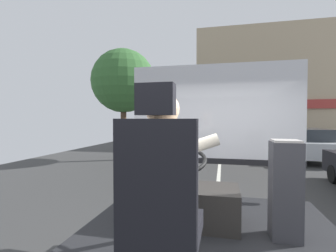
{
  "coord_description": "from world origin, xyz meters",
  "views": [
    {
      "loc": [
        0.13,
        -2.05,
        1.93
      ],
      "look_at": [
        -0.55,
        0.95,
        1.84
      ],
      "focal_mm": 26.03,
      "sensor_mm": 36.0,
      "label": 1
    }
  ],
  "objects": [
    {
      "name": "ground",
      "position": [
        0.0,
        8.8,
        -0.02
      ],
      "size": [
        18.0,
        44.0,
        0.06
      ],
      "color": "#353535"
    },
    {
      "name": "driver_seat",
      "position": [
        -0.24,
        -0.61,
        1.37
      ],
      "size": [
        0.48,
        0.48,
        1.34
      ],
      "color": "black",
      "rests_on": "bus_floor"
    },
    {
      "name": "bus_driver",
      "position": [
        -0.24,
        -0.49,
        1.59
      ],
      "size": [
        0.73,
        0.6,
        0.83
      ],
      "color": "black",
      "rests_on": "driver_seat"
    },
    {
      "name": "steering_console",
      "position": [
        -0.24,
        0.55,
        1.02
      ],
      "size": [
        1.1,
        0.95,
        0.86
      ],
      "color": "#282623",
      "rests_on": "bus_floor"
    },
    {
      "name": "fare_box",
      "position": [
        0.71,
        0.42,
        1.26
      ],
      "size": [
        0.27,
        0.26,
        0.94
      ],
      "color": "#333338",
      "rests_on": "bus_floor"
    },
    {
      "name": "windshield_panel",
      "position": [
        0.0,
        1.62,
        1.84
      ],
      "size": [
        2.5,
        0.08,
        1.48
      ],
      "color": "silver"
    },
    {
      "name": "street_tree",
      "position": [
        -4.4,
        8.55,
        3.67
      ],
      "size": [
        2.93,
        2.93,
        5.15
      ],
      "color": "#4C3828",
      "rests_on": "ground"
    },
    {
      "name": "shop_building",
      "position": [
        4.99,
        18.61,
        4.26
      ],
      "size": [
        13.58,
        5.63,
        8.52
      ],
      "color": "tan",
      "rests_on": "ground"
    },
    {
      "name": "parked_car_silver",
      "position": [
        3.89,
        10.4,
        0.76
      ],
      "size": [
        1.84,
        4.11,
        1.47
      ],
      "color": "silver",
      "rests_on": "ground"
    },
    {
      "name": "parked_car_blue",
      "position": [
        4.2,
        15.31,
        0.65
      ],
      "size": [
        1.9,
        3.94,
        1.26
      ],
      "color": "navy",
      "rests_on": "ground"
    }
  ]
}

